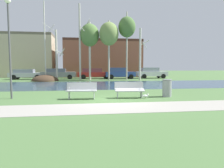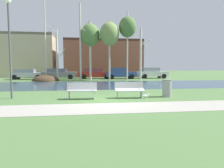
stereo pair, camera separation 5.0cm
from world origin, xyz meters
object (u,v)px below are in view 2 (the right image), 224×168
(trash_bin, at_px, (167,88))
(parked_van_nearest_silver, at_px, (27,74))
(parked_hatch_third_red, at_px, (94,73))
(parked_suv_fifth_white, at_px, (152,73))
(parked_wagon_fourth_blue, at_px, (120,73))
(streetlamp, at_px, (9,32))
(bench_left, at_px, (82,90))
(parked_sedan_second_grey, at_px, (59,73))
(bench_right, at_px, (129,89))
(seagull, at_px, (146,96))

(trash_bin, bearing_deg, parked_van_nearest_silver, 124.49)
(parked_hatch_third_red, distance_m, parked_suv_fifth_white, 8.37)
(parked_van_nearest_silver, bearing_deg, parked_wagon_fourth_blue, -2.38)
(parked_wagon_fourth_blue, bearing_deg, parked_van_nearest_silver, 177.62)
(trash_bin, distance_m, streetlamp, 9.09)
(parked_hatch_third_red, bearing_deg, bench_left, -95.10)
(parked_sedan_second_grey, bearing_deg, streetlamp, -91.58)
(bench_right, xyz_separation_m, streetlamp, (-6.33, 0.62, 3.07))
(parked_sedan_second_grey, relative_size, parked_hatch_third_red, 0.95)
(trash_bin, xyz_separation_m, parked_suv_fifth_white, (5.16, 18.05, 0.30))
(seagull, xyz_separation_m, parked_van_nearest_silver, (-10.84, 18.15, 0.59))
(seagull, relative_size, parked_suv_fifth_white, 0.09)
(trash_bin, bearing_deg, bench_right, -176.57)
(bench_right, relative_size, parked_sedan_second_grey, 0.36)
(seagull, bearing_deg, parked_suv_fifth_white, 70.47)
(parked_sedan_second_grey, xyz_separation_m, parked_hatch_third_red, (4.87, 0.09, -0.00))
(bench_left, bearing_deg, bench_right, 0.00)
(bench_left, height_order, streetlamp, streetlamp)
(bench_right, xyz_separation_m, parked_wagon_fourth_blue, (2.52, 17.40, 0.34))
(streetlamp, distance_m, parked_wagon_fourth_blue, 19.17)
(parked_hatch_third_red, xyz_separation_m, parked_suv_fifth_white, (8.37, 0.21, 0.05))
(parked_wagon_fourth_blue, bearing_deg, bench_right, -98.23)
(bench_right, bearing_deg, parked_suv_fifth_white, 67.89)
(parked_hatch_third_red, bearing_deg, trash_bin, -79.79)
(parked_suv_fifth_white, bearing_deg, seagull, -109.53)
(seagull, bearing_deg, parked_wagon_fourth_blue, 84.61)
(bench_left, xyz_separation_m, parked_suv_fifth_white, (9.98, 18.19, 0.34))
(trash_bin, relative_size, parked_suv_fifth_white, 0.23)
(seagull, relative_size, parked_sedan_second_grey, 0.09)
(bench_right, relative_size, parked_suv_fifth_white, 0.38)
(trash_bin, relative_size, seagull, 2.43)
(bench_left, height_order, parked_wagon_fourth_blue, parked_wagon_fourth_blue)
(parked_suv_fifth_white, bearing_deg, parked_hatch_third_red, -178.54)
(seagull, height_order, parked_sedan_second_grey, parked_sedan_second_grey)
(parked_sedan_second_grey, bearing_deg, bench_left, -79.65)
(bench_right, bearing_deg, trash_bin, 3.43)
(parked_wagon_fourth_blue, bearing_deg, parked_sedan_second_grey, 176.71)
(bench_left, relative_size, parked_van_nearest_silver, 0.37)
(trash_bin, height_order, seagull, trash_bin)
(streetlamp, relative_size, parked_van_nearest_silver, 1.19)
(parked_van_nearest_silver, distance_m, parked_wagon_fourth_blue, 12.52)
(parked_hatch_third_red, height_order, parked_wagon_fourth_blue, parked_wagon_fourth_blue)
(parked_van_nearest_silver, distance_m, parked_suv_fifth_white, 17.38)
(bench_right, height_order, parked_wagon_fourth_blue, parked_wagon_fourth_blue)
(seagull, height_order, parked_hatch_third_red, parked_hatch_third_red)
(parked_wagon_fourth_blue, bearing_deg, trash_bin, -90.96)
(bench_left, relative_size, trash_bin, 1.65)
(seagull, distance_m, parked_hatch_third_red, 18.31)
(bench_left, height_order, parked_hatch_third_red, parked_hatch_third_red)
(bench_right, height_order, streetlamp, streetlamp)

